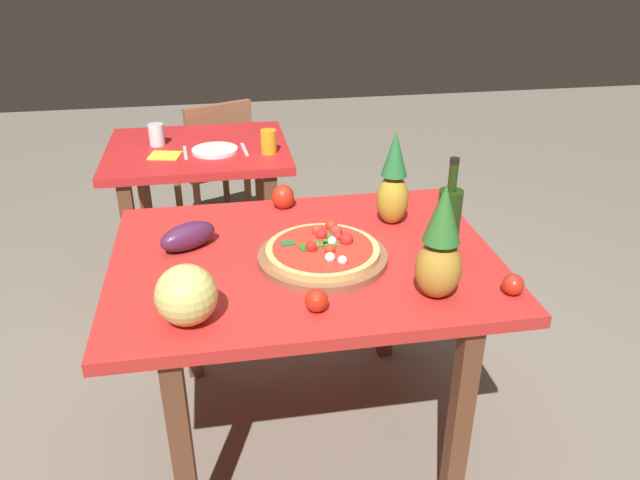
# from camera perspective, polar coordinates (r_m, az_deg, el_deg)

# --- Properties ---
(ground_plane) EXTENTS (10.00, 10.00, 0.00)m
(ground_plane) POSITION_cam_1_polar(r_m,az_deg,el_deg) (2.50, -1.27, -17.23)
(ground_plane) COLOR gray
(display_table) EXTENTS (1.26, 0.94, 0.78)m
(display_table) POSITION_cam_1_polar(r_m,az_deg,el_deg) (2.07, -1.46, -3.60)
(display_table) COLOR brown
(display_table) RESTS_ON ground_plane
(background_table) EXTENTS (0.88, 0.75, 0.78)m
(background_table) POSITION_cam_1_polar(r_m,az_deg,el_deg) (3.15, -11.10, 6.22)
(background_table) COLOR brown
(background_table) RESTS_ON ground_plane
(dining_chair) EXTENTS (0.52, 0.52, 0.85)m
(dining_chair) POSITION_cam_1_polar(r_m,az_deg,el_deg) (3.77, -9.75, 7.25)
(dining_chair) COLOR brown
(dining_chair) RESTS_ON ground_plane
(pizza_board) EXTENTS (0.42, 0.42, 0.02)m
(pizza_board) POSITION_cam_1_polar(r_m,az_deg,el_deg) (1.99, 0.24, -1.61)
(pizza_board) COLOR brown
(pizza_board) RESTS_ON display_table
(pizza) EXTENTS (0.37, 0.37, 0.06)m
(pizza) POSITION_cam_1_polar(r_m,az_deg,el_deg) (1.98, 0.34, -0.81)
(pizza) COLOR #E0B868
(pizza) RESTS_ON pizza_board
(wine_bottle) EXTENTS (0.08, 0.08, 0.35)m
(wine_bottle) POSITION_cam_1_polar(r_m,az_deg,el_deg) (1.98, 11.80, 1.52)
(wine_bottle) COLOR #21380E
(wine_bottle) RESTS_ON display_table
(pineapple_left) EXTENTS (0.11, 0.11, 0.35)m
(pineapple_left) POSITION_cam_1_polar(r_m,az_deg,el_deg) (2.20, 6.82, 5.26)
(pineapple_left) COLOR gold
(pineapple_left) RESTS_ON display_table
(pineapple_right) EXTENTS (0.13, 0.13, 0.35)m
(pineapple_right) POSITION_cam_1_polar(r_m,az_deg,el_deg) (1.77, 11.09, -0.74)
(pineapple_right) COLOR #B3842D
(pineapple_right) RESTS_ON display_table
(melon) EXTENTS (0.17, 0.17, 0.17)m
(melon) POSITION_cam_1_polar(r_m,az_deg,el_deg) (1.69, -12.30, -5.02)
(melon) COLOR #DAD46D
(melon) RESTS_ON display_table
(bell_pepper) EXTENTS (0.09, 0.09, 0.10)m
(bell_pepper) POSITION_cam_1_polar(r_m,az_deg,el_deg) (2.36, -3.46, 4.01)
(bell_pepper) COLOR red
(bell_pepper) RESTS_ON display_table
(eggplant) EXTENTS (0.22, 0.18, 0.09)m
(eggplant) POSITION_cam_1_polar(r_m,az_deg,el_deg) (2.10, -12.14, 0.34)
(eggplant) COLOR #4C2043
(eggplant) RESTS_ON display_table
(tomato_beside_pepper) EXTENTS (0.06, 0.06, 0.06)m
(tomato_beside_pepper) POSITION_cam_1_polar(r_m,az_deg,el_deg) (1.89, 17.48, -3.97)
(tomato_beside_pepper) COLOR red
(tomato_beside_pepper) RESTS_ON display_table
(tomato_at_corner) EXTENTS (0.07, 0.07, 0.07)m
(tomato_at_corner) POSITION_cam_1_polar(r_m,az_deg,el_deg) (1.73, -0.33, -5.64)
(tomato_at_corner) COLOR red
(tomato_at_corner) RESTS_ON display_table
(drinking_glass_juice) EXTENTS (0.08, 0.08, 0.11)m
(drinking_glass_juice) POSITION_cam_1_polar(r_m,az_deg,el_deg) (2.95, -4.80, 9.07)
(drinking_glass_juice) COLOR gold
(drinking_glass_juice) RESTS_ON background_table
(drinking_glass_water) EXTENTS (0.08, 0.08, 0.11)m
(drinking_glass_water) POSITION_cam_1_polar(r_m,az_deg,el_deg) (3.16, -14.93, 9.42)
(drinking_glass_water) COLOR silver
(drinking_glass_water) RESTS_ON background_table
(dinner_plate) EXTENTS (0.22, 0.22, 0.02)m
(dinner_plate) POSITION_cam_1_polar(r_m,az_deg,el_deg) (3.02, -9.72, 8.21)
(dinner_plate) COLOR white
(dinner_plate) RESTS_ON background_table
(fork_utensil) EXTENTS (0.03, 0.18, 0.01)m
(fork_utensil) POSITION_cam_1_polar(r_m,az_deg,el_deg) (3.02, -12.39, 7.92)
(fork_utensil) COLOR silver
(fork_utensil) RESTS_ON background_table
(knife_utensil) EXTENTS (0.03, 0.18, 0.01)m
(knife_utensil) POSITION_cam_1_polar(r_m,az_deg,el_deg) (3.02, -7.03, 8.34)
(knife_utensil) COLOR silver
(knife_utensil) RESTS_ON background_table
(napkin_folded) EXTENTS (0.16, 0.15, 0.01)m
(napkin_folded) POSITION_cam_1_polar(r_m,az_deg,el_deg) (3.01, -14.19, 7.61)
(napkin_folded) COLOR yellow
(napkin_folded) RESTS_ON background_table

